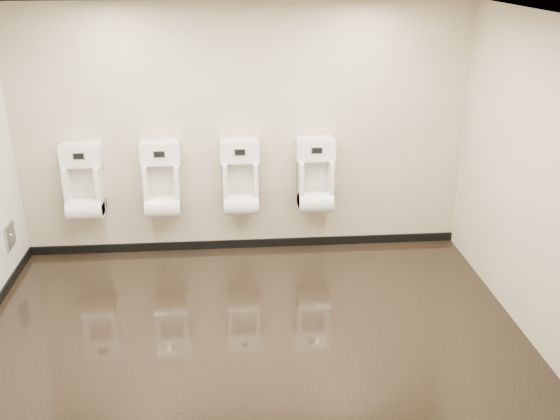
% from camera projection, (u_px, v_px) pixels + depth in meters
% --- Properties ---
extents(ground, '(5.00, 3.50, 0.00)m').
position_uv_depth(ground, '(252.00, 329.00, 5.81)').
color(ground, black).
rests_on(ground, ground).
extents(ceiling, '(5.00, 3.50, 0.00)m').
position_uv_depth(ceiling, '(245.00, 16.00, 4.73)').
color(ceiling, silver).
extents(back_wall, '(5.00, 0.02, 2.80)m').
position_uv_depth(back_wall, '(243.00, 133.00, 6.88)').
color(back_wall, '#BEB198').
rests_on(back_wall, ground).
extents(front_wall, '(5.00, 0.02, 2.80)m').
position_uv_depth(front_wall, '(259.00, 292.00, 3.66)').
color(front_wall, '#BEB198').
rests_on(front_wall, ground).
extents(right_wall, '(0.02, 3.50, 2.80)m').
position_uv_depth(right_wall, '(534.00, 180.00, 5.46)').
color(right_wall, '#BEB198').
rests_on(right_wall, ground).
extents(skirting_back, '(5.00, 0.02, 0.10)m').
position_uv_depth(skirting_back, '(246.00, 244.00, 7.39)').
color(skirting_back, black).
rests_on(skirting_back, ground).
extents(access_panel, '(0.04, 0.25, 0.25)m').
position_uv_depth(access_panel, '(10.00, 235.00, 6.53)').
color(access_panel, '#9E9EA3').
rests_on(access_panel, left_wall).
extents(urinal_0, '(0.44, 0.33, 0.82)m').
position_uv_depth(urinal_0, '(84.00, 187.00, 6.82)').
color(urinal_0, white).
rests_on(urinal_0, back_wall).
extents(urinal_1, '(0.44, 0.33, 0.82)m').
position_uv_depth(urinal_1, '(162.00, 185.00, 6.88)').
color(urinal_1, white).
rests_on(urinal_1, back_wall).
extents(urinal_2, '(0.44, 0.33, 0.82)m').
position_uv_depth(urinal_2, '(241.00, 183.00, 6.95)').
color(urinal_2, white).
rests_on(urinal_2, back_wall).
extents(urinal_3, '(0.44, 0.33, 0.82)m').
position_uv_depth(urinal_3, '(315.00, 181.00, 7.01)').
color(urinal_3, white).
rests_on(urinal_3, back_wall).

